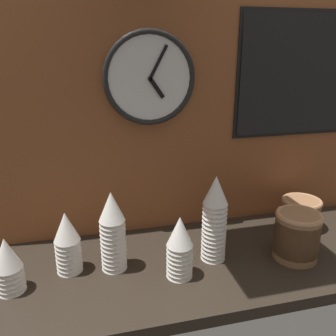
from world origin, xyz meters
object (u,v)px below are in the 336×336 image
Objects in this scene: bowl_stack_far_right at (301,212)px; cup_stack_far_left at (8,265)px; bowl_stack_right at (297,234)px; cup_stack_center_left at (113,231)px; wall_clock at (150,78)px; menu_board at (296,75)px; cup_stack_center_right at (215,219)px; cup_stack_left at (67,242)px; cup_stack_center at (180,247)px.

cup_stack_far_left is at bearing -172.36° from bowl_stack_far_right.
cup_stack_center_left is at bearing 171.87° from bowl_stack_right.
menu_board reaches higher than wall_clock.
cup_stack_center_right reaches higher than cup_stack_center_left.
wall_clock is 0.58m from menu_board.
cup_stack_left is 1.33× the size of bowl_stack_far_right.
wall_clock is at bearing 94.38° from cup_stack_center.
cup_stack_center_left is at bearing 175.67° from cup_stack_center_right.
bowl_stack_right is at bearing -112.98° from menu_board.
bowl_stack_far_right is (0.14, 0.19, -0.02)m from bowl_stack_right.
bowl_stack_far_right is at bearing 5.15° from cup_stack_left.
cup_stack_center_right reaches higher than cup_stack_far_left.
cup_stack_center_left is (0.31, 0.04, 0.05)m from cup_stack_far_left.
cup_stack_left is 0.91m from bowl_stack_far_right.
wall_clock is (0.17, 0.22, 0.45)m from cup_stack_center_left.
cup_stack_center_right is 0.45m from bowl_stack_far_right.
bowl_stack_right is 1.08× the size of bowl_stack_far_right.
cup_stack_far_left is 1.08m from bowl_stack_far_right.
menu_board reaches higher than cup_stack_center_left.
cup_stack_center is 0.81m from menu_board.
cup_stack_center_left reaches higher than bowl_stack_far_right.
cup_stack_center_right is 0.93× the size of wall_clock.
cup_stack_far_left is at bearing 174.23° from cup_stack_center.
cup_stack_far_left is at bearing -159.78° from cup_stack_left.
cup_stack_center is at bearing -5.77° from cup_stack_far_left.
cup_stack_center_left is 0.22m from cup_stack_center.
cup_stack_center_right is 0.53m from wall_clock.
wall_clock is at bearing 123.36° from cup_stack_center_right.
cup_stack_center is 0.42× the size of menu_board.
bowl_stack_right is at bearing 0.78° from cup_stack_center.
cup_stack_center_right reaches higher than cup_stack_left.
cup_stack_far_left is 1.05× the size of bowl_stack_right.
cup_stack_far_left is 0.93m from bowl_stack_right.
cup_stack_far_left is 0.85× the size of cup_stack_center.
cup_stack_center_left is 0.62m from bowl_stack_right.
wall_clock is (0.49, 0.27, 0.50)m from cup_stack_far_left.
bowl_stack_far_right is (0.56, 0.20, -0.04)m from cup_stack_center.
menu_board reaches higher than bowl_stack_far_right.
cup_stack_center_right is 1.94× the size of bowl_stack_far_right.
menu_board is (1.06, 0.27, 0.50)m from cup_stack_far_left.
cup_stack_center_right is 0.29m from bowl_stack_right.
cup_stack_center_right is at bearing 1.45° from cup_stack_far_left.
cup_stack_center_left is 0.15m from cup_stack_left.
bowl_stack_far_right is at bearing 16.81° from cup_stack_center_right.
cup_stack_far_left is at bearing -165.53° from menu_board.
wall_clock is 0.66× the size of menu_board.
cup_stack_center_right reaches higher than bowl_stack_far_right.
cup_stack_far_left is 0.51m from cup_stack_center.
menu_board is (0.41, 0.26, 0.44)m from cup_stack_center_right.
bowl_stack_right is at bearing -126.94° from bowl_stack_far_right.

